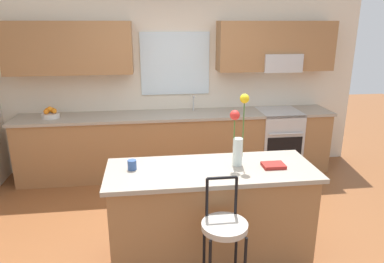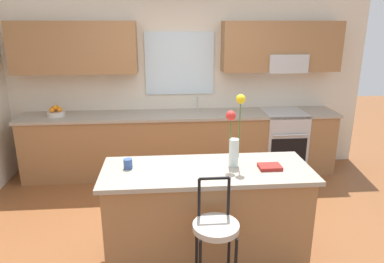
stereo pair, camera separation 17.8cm
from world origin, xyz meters
The scene contains 11 objects.
ground_plane centered at (0.00, 0.00, 0.00)m, with size 14.00×14.00×0.00m, color brown.
back_wall_assembly centered at (0.03, 1.99, 1.51)m, with size 5.60×0.50×2.70m.
counter_run centered at (0.00, 1.70, 0.47)m, with size 4.56×0.64×0.92m.
sink_faucet centered at (0.25, 1.84, 1.06)m, with size 0.02×0.13×0.23m.
oven_range centered at (1.52, 1.68, 0.46)m, with size 0.60×0.64×0.92m.
kitchen_island centered at (0.12, -0.33, 0.46)m, with size 1.90×0.73×0.92m.
bar_stool_near centered at (0.12, -0.91, 0.64)m, with size 0.36×0.36×1.04m.
flower_vase centered at (0.37, -0.29, 1.21)m, with size 0.17×0.10×0.67m.
mug_ceramic centered at (-0.59, -0.27, 0.97)m, with size 0.08×0.08×0.09m, color #33518C.
cookbook centered at (0.69, -0.38, 0.94)m, with size 0.20×0.15×0.03m, color maroon.
fruit_bowl_oranges centered at (-1.76, 1.70, 0.97)m, with size 0.24×0.24×0.16m.
Camera 2 is at (-0.26, -3.28, 2.19)m, focal length 33.28 mm.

